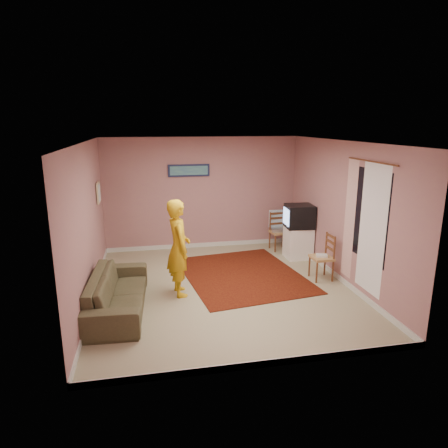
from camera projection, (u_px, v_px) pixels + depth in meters
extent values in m
plane|color=gray|center=(223.00, 287.00, 7.25)|extent=(5.00, 5.00, 0.00)
cube|color=#A06F69|center=(202.00, 194.00, 9.30)|extent=(4.50, 0.02, 2.60)
cube|color=#A06F69|center=(264.00, 268.00, 4.55)|extent=(4.50, 0.02, 2.60)
cube|color=#A06F69|center=(87.00, 224.00, 6.50)|extent=(0.02, 5.00, 2.60)
cube|color=#A06F69|center=(342.00, 212.00, 7.35)|extent=(0.02, 5.00, 2.60)
cube|color=white|center=(222.00, 142.00, 6.61)|extent=(4.50, 5.00, 0.02)
cube|color=silver|center=(203.00, 245.00, 9.60)|extent=(4.50, 0.02, 0.10)
cube|color=silver|center=(262.00, 364.00, 4.87)|extent=(4.50, 0.02, 0.10)
cube|color=silver|center=(94.00, 295.00, 6.81)|extent=(0.02, 5.00, 0.10)
cube|color=silver|center=(337.00, 276.00, 7.66)|extent=(0.02, 5.00, 0.10)
cube|color=black|center=(369.00, 215.00, 6.46)|extent=(0.01, 1.10, 1.50)
cube|color=white|center=(372.00, 230.00, 6.36)|extent=(0.01, 0.75, 2.10)
cube|color=beige|center=(350.00, 220.00, 7.03)|extent=(0.01, 0.35, 2.10)
cylinder|color=brown|center=(371.00, 161.00, 6.24)|extent=(0.02, 1.40, 0.02)
cube|color=#15193A|center=(189.00, 170.00, 9.08)|extent=(0.95, 0.03, 0.28)
cube|color=#2E5081|center=(189.00, 171.00, 9.06)|extent=(0.86, 0.01, 0.20)
cube|color=tan|center=(98.00, 193.00, 7.97)|extent=(0.03, 0.38, 0.42)
cube|color=silver|center=(99.00, 193.00, 7.97)|extent=(0.01, 0.30, 0.34)
cube|color=#310605|center=(242.00, 274.00, 7.85)|extent=(2.50, 2.96, 0.01)
cube|color=white|center=(298.00, 243.00, 8.77)|extent=(0.54, 0.49, 0.69)
cube|color=black|center=(299.00, 216.00, 8.63)|extent=(0.61, 0.56, 0.50)
cube|color=#8CB2F2|center=(286.00, 217.00, 8.59)|extent=(0.05, 0.42, 0.35)
cube|color=#A98252|center=(279.00, 232.00, 9.31)|extent=(0.43, 0.42, 0.05)
cube|color=brown|center=(280.00, 223.00, 9.25)|extent=(0.40, 0.08, 0.45)
cube|color=#A9AAAE|center=(279.00, 230.00, 9.30)|extent=(0.41, 0.33, 0.06)
cube|color=#90C6EB|center=(277.00, 218.00, 9.42)|extent=(0.39, 0.05, 0.41)
cube|color=#A98252|center=(322.00, 258.00, 7.55)|extent=(0.38, 0.40, 0.05)
cube|color=brown|center=(322.00, 246.00, 7.49)|extent=(0.04, 0.40, 0.45)
cube|color=silver|center=(322.00, 256.00, 7.54)|extent=(0.23, 0.20, 0.04)
imported|color=#4A452C|center=(118.00, 292.00, 6.31)|extent=(0.93, 2.12, 0.61)
imported|color=gold|center=(179.00, 248.00, 6.79)|extent=(0.48, 0.66, 1.68)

